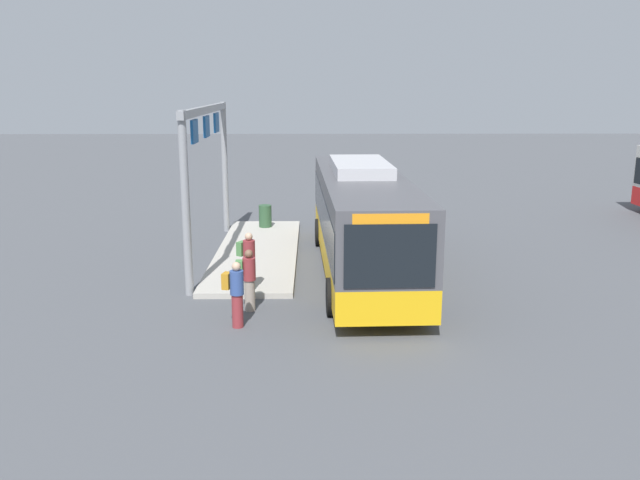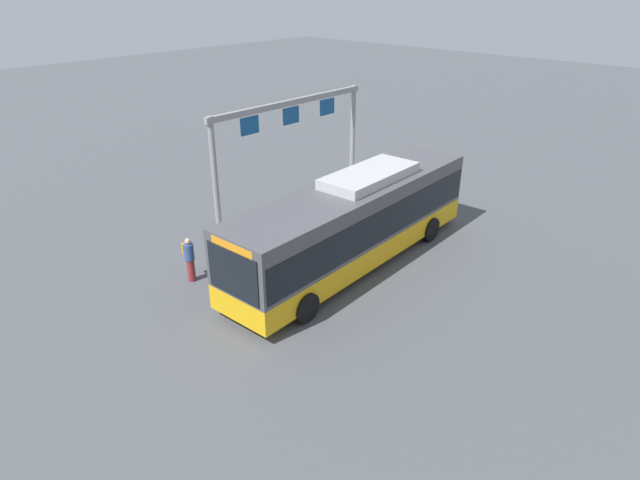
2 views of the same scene
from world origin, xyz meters
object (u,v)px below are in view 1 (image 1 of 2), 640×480
object	(u,v)px
person_waiting_near	(236,293)
person_waiting_mid	(248,259)
trash_bin	(265,216)
bus_main	(362,216)
person_boarding	(248,278)

from	to	relation	value
person_waiting_near	person_waiting_mid	distance (m)	2.56
trash_bin	bus_main	bearing A→B (deg)	29.77
person_waiting_mid	trash_bin	distance (m)	8.51
person_waiting_near	trash_bin	xyz separation A→B (m)	(-11.05, -0.05, -0.28)
bus_main	trash_bin	world-z (taller)	bus_main
person_waiting_near	person_waiting_mid	world-z (taller)	person_waiting_mid
bus_main	person_waiting_near	world-z (taller)	bus_main
bus_main	person_waiting_near	bearing A→B (deg)	-37.10
bus_main	person_waiting_near	size ratio (longest dim) A/B	7.04
person_boarding	person_waiting_mid	xyz separation A→B (m)	(-1.34, -0.12, 0.16)
person_boarding	trash_bin	distance (m)	9.85
person_boarding	trash_bin	size ratio (longest dim) A/B	1.86
bus_main	person_boarding	distance (m)	5.03
trash_bin	person_waiting_mid	bearing A→B (deg)	0.83
bus_main	trash_bin	size ratio (longest dim) A/B	13.07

